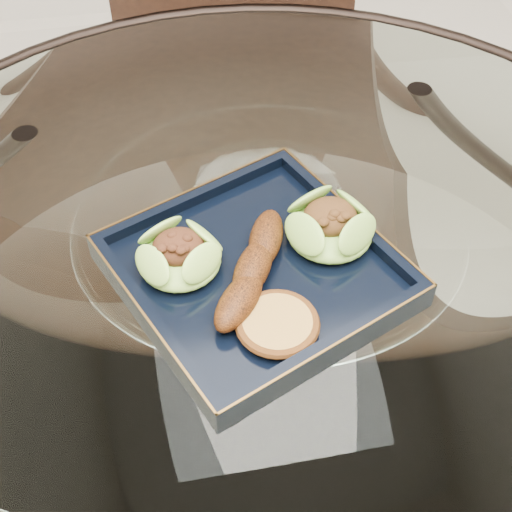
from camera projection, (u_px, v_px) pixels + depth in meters
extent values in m
cylinder|color=white|center=(268.00, 256.00, 0.82)|extent=(1.10, 1.10, 0.01)
torus|color=black|center=(268.00, 256.00, 0.82)|extent=(1.13, 1.13, 0.02)
torus|color=black|center=(264.00, 492.00, 1.29)|extent=(0.81, 0.81, 0.02)
cylinder|color=black|center=(384.00, 264.00, 1.32)|extent=(0.04, 0.04, 0.75)
cylinder|color=black|center=(78.00, 308.00, 1.25)|extent=(0.04, 0.04, 0.75)
cube|color=black|center=(216.00, 171.00, 1.28)|extent=(0.58, 0.58, 0.04)
cylinder|color=black|center=(104.00, 335.00, 1.37)|extent=(0.03, 0.03, 0.49)
cylinder|color=black|center=(308.00, 357.00, 1.33)|extent=(0.03, 0.03, 0.49)
cylinder|color=black|center=(151.00, 196.00, 1.63)|extent=(0.03, 0.03, 0.49)
cylinder|color=black|center=(322.00, 212.00, 1.60)|extent=(0.03, 0.03, 0.49)
cube|color=black|center=(256.00, 274.00, 0.78)|extent=(0.36, 0.36, 0.02)
ellipsoid|color=#659E2E|center=(180.00, 257.00, 0.76)|extent=(0.10, 0.10, 0.03)
ellipsoid|color=#70A02E|center=(330.00, 227.00, 0.79)|extent=(0.10, 0.10, 0.03)
ellipsoid|color=#572509|center=(253.00, 268.00, 0.75)|extent=(0.11, 0.17, 0.03)
cylinder|color=#AE7C3A|center=(277.00, 325.00, 0.71)|extent=(0.10, 0.10, 0.01)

